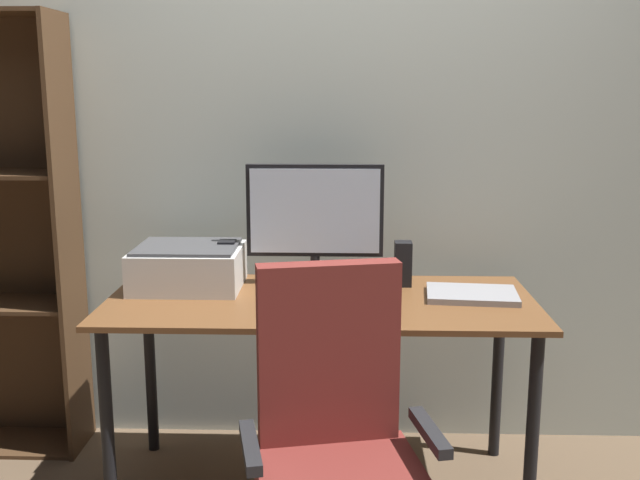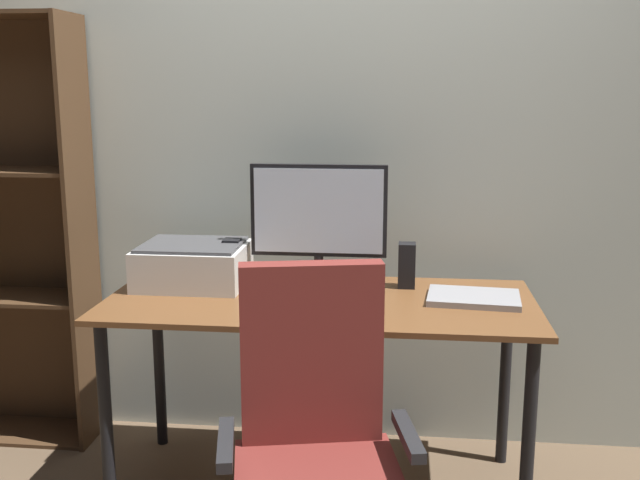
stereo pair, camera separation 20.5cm
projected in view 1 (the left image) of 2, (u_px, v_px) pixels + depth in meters
The scene contains 11 objects.
back_wall at pixel (324, 132), 3.05m from camera, with size 6.40×0.10×2.60m, color beige.
desk at pixel (321, 322), 2.68m from camera, with size 1.53×0.68×0.74m.
monitor at pixel (315, 217), 2.81m from camera, with size 0.52×0.20×0.46m.
keyboard at pixel (310, 309), 2.51m from camera, with size 0.29×0.11×0.02m, color #B7BABC.
mouse at pixel (373, 307), 2.51m from camera, with size 0.06×0.10×0.03m, color black.
coffee_mug at pixel (351, 287), 2.65m from camera, with size 0.10×0.08×0.09m.
laptop at pixel (472, 294), 2.68m from camera, with size 0.32×0.23×0.02m, color #99999E.
speaker_left at pixel (228, 262), 2.85m from camera, with size 0.06×0.07×0.17m, color black.
speaker_right at pixel (403, 264), 2.82m from camera, with size 0.06×0.07×0.17m, color black.
printer at pixel (188, 267), 2.80m from camera, with size 0.40×0.34×0.16m.
office_chair at pixel (337, 471), 2.03m from camera, with size 0.56×0.55×1.01m.
Camera 1 is at (0.08, -2.56, 1.49)m, focal length 41.81 mm.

